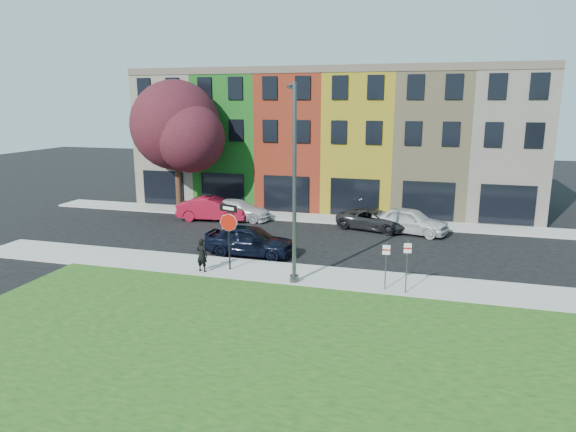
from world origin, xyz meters
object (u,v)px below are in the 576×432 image
(stop_sign, at_px, (229,224))
(sedan_near, at_px, (250,240))
(man, at_px, (202,255))
(street_lamp, at_px, (294,184))

(stop_sign, relative_size, sedan_near, 0.66)
(stop_sign, bearing_deg, man, -133.22)
(sedan_near, distance_m, street_lamp, 6.13)
(stop_sign, height_order, sedan_near, stop_sign)
(stop_sign, distance_m, sedan_near, 3.29)
(street_lamp, bearing_deg, man, 158.56)
(sedan_near, bearing_deg, stop_sign, -178.74)
(man, xyz_separation_m, street_lamp, (4.54, -0.02, 3.60))
(sedan_near, bearing_deg, street_lamp, -134.89)
(stop_sign, xyz_separation_m, man, (-1.16, -0.61, -1.47))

